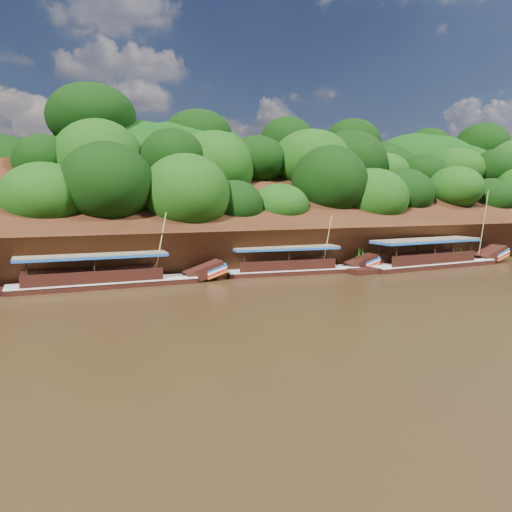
{
  "coord_description": "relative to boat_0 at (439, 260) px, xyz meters",
  "views": [
    {
      "loc": [
        -18.58,
        -28.38,
        6.45
      ],
      "look_at": [
        -3.52,
        7.0,
        1.84
      ],
      "focal_mm": 35.0,
      "sensor_mm": 36.0,
      "label": 1
    }
  ],
  "objects": [
    {
      "name": "ground",
      "position": [
        -14.66,
        -6.78,
        -0.6
      ],
      "size": [
        160.0,
        160.0,
        0.0
      ],
      "primitive_type": "plane",
      "color": "black",
      "rests_on": "ground"
    },
    {
      "name": "riverbank",
      "position": [
        -14.67,
        15.95,
        1.29
      ],
      "size": [
        120.0,
        30.06,
        19.4
      ],
      "color": "black",
      "rests_on": "ground"
    },
    {
      "name": "boat_0",
      "position": [
        0.0,
        0.0,
        0.0
      ],
      "size": [
        16.38,
        3.51,
        7.47
      ],
      "rotation": [
        0.0,
        0.0,
        0.07
      ],
      "color": "black",
      "rests_on": "ground"
    },
    {
      "name": "boat_1",
      "position": [
        -13.58,
        1.5,
        -0.07
      ],
      "size": [
        13.65,
        3.39,
        5.33
      ],
      "rotation": [
        0.0,
        0.0,
        -0.1
      ],
      "color": "black",
      "rests_on": "ground"
    },
    {
      "name": "boat_2",
      "position": [
        -28.6,
        1.3,
        -0.05
      ],
      "size": [
        15.45,
        2.55,
        5.72
      ],
      "rotation": [
        0.0,
        0.0,
        0.01
      ],
      "color": "black",
      "rests_on": "ground"
    },
    {
      "name": "reeds",
      "position": [
        -17.33,
        2.57,
        0.29
      ],
      "size": [
        47.33,
        2.2,
        2.08
      ],
      "color": "#286318",
      "rests_on": "ground"
    }
  ]
}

